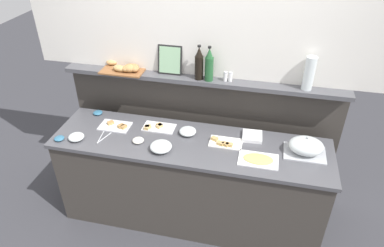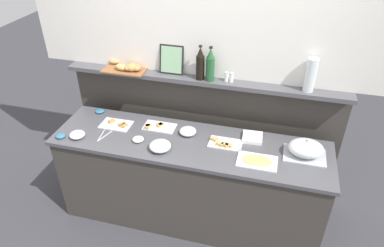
{
  "view_description": "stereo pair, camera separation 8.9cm",
  "coord_description": "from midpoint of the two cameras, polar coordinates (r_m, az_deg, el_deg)",
  "views": [
    {
      "loc": [
        0.57,
        -2.4,
        2.73
      ],
      "look_at": [
        -0.0,
        0.1,
        1.05
      ],
      "focal_mm": 32.98,
      "sensor_mm": 36.0,
      "label": 1
    },
    {
      "loc": [
        0.65,
        -2.38,
        2.73
      ],
      "look_at": [
        -0.0,
        0.1,
        1.05
      ],
      "focal_mm": 32.98,
      "sensor_mm": 36.0,
      "label": 2
    }
  ],
  "objects": [
    {
      "name": "napkin_stack",
      "position": [
        3.14,
        8.92,
        -2.05
      ],
      "size": [
        0.18,
        0.18,
        0.03
      ],
      "primitive_type": "cube",
      "rotation": [
        0.0,
        0.0,
        0.07
      ],
      "color": "white",
      "rests_on": "buffet_counter"
    },
    {
      "name": "back_ledge_unit",
      "position": [
        3.59,
        0.79,
        -1.29
      ],
      "size": [
        2.62,
        0.22,
        1.33
      ],
      "color": "#3D3833",
      "rests_on": "ground_plane"
    },
    {
      "name": "sandwich_platter_side",
      "position": [
        3.34,
        -12.96,
        -0.38
      ],
      "size": [
        0.28,
        0.18,
        0.04
      ],
      "color": "silver",
      "rests_on": "buffet_counter"
    },
    {
      "name": "buffet_counter",
      "position": [
        3.35,
        -1.08,
        -9.36
      ],
      "size": [
        2.43,
        0.65,
        0.92
      ],
      "color": "#3D3833",
      "rests_on": "ground_plane"
    },
    {
      "name": "upper_wall_panel",
      "position": [
        3.07,
        1.08,
        18.83
      ],
      "size": [
        3.22,
        0.08,
        1.27
      ],
      "primitive_type": "cube",
      "color": "white",
      "rests_on": "back_ledge_unit"
    },
    {
      "name": "water_carafe",
      "position": [
        3.1,
        17.64,
        7.73
      ],
      "size": [
        0.09,
        0.09,
        0.29
      ],
      "primitive_type": "cylinder",
      "color": "silver",
      "rests_on": "back_ledge_unit"
    },
    {
      "name": "salt_shaker",
      "position": [
        3.15,
        4.62,
        7.6
      ],
      "size": [
        0.03,
        0.03,
        0.09
      ],
      "color": "white",
      "rests_on": "back_ledge_unit"
    },
    {
      "name": "condiment_bowl_teal",
      "position": [
        3.09,
        -9.52,
        -2.71
      ],
      "size": [
        0.1,
        0.1,
        0.04
      ],
      "primitive_type": "ellipsoid",
      "color": "silver",
      "rests_on": "buffet_counter"
    },
    {
      "name": "ground_plane",
      "position": [
        4.1,
        1.01,
        -8.57
      ],
      "size": [
        12.0,
        12.0,
        0.0
      ],
      "primitive_type": "plane",
      "color": "#38383D"
    },
    {
      "name": "serving_cloche",
      "position": [
        3.02,
        17.15,
        -3.59
      ],
      "size": [
        0.34,
        0.24,
        0.17
      ],
      "color": "#B7BABF",
      "rests_on": "buffet_counter"
    },
    {
      "name": "glass_bowl_small",
      "position": [
        3.15,
        -1.5,
        -1.31
      ],
      "size": [
        0.15,
        0.15,
        0.06
      ],
      "color": "silver",
      "rests_on": "buffet_counter"
    },
    {
      "name": "wine_bottle_green",
      "position": [
        3.11,
        1.97,
        9.38
      ],
      "size": [
        0.08,
        0.08,
        0.32
      ],
      "color": "#23562D",
      "rests_on": "back_ledge_unit"
    },
    {
      "name": "glass_bowl_large",
      "position": [
        3.25,
        -18.95,
        -2.11
      ],
      "size": [
        0.14,
        0.14,
        0.05
      ],
      "color": "silver",
      "rests_on": "buffet_counter"
    },
    {
      "name": "bread_basket",
      "position": [
        3.39,
        -11.46,
        8.79
      ],
      "size": [
        0.4,
        0.26,
        0.08
      ],
      "color": "brown",
      "rests_on": "back_ledge_unit"
    },
    {
      "name": "condiment_bowl_cream",
      "position": [
        3.57,
        -15.68,
        1.69
      ],
      "size": [
        0.09,
        0.09,
        0.03
      ],
      "primitive_type": "ellipsoid",
      "color": "teal",
      "rests_on": "buffet_counter"
    },
    {
      "name": "sandwich_platter_rear",
      "position": [
        3.25,
        -6.42,
        -0.58
      ],
      "size": [
        0.29,
        0.16,
        0.04
      ],
      "color": "white",
      "rests_on": "buffet_counter"
    },
    {
      "name": "condiment_bowl_dark",
      "position": [
        3.31,
        -21.41,
        -2.26
      ],
      "size": [
        0.09,
        0.09,
        0.03
      ],
      "primitive_type": "ellipsoid",
      "color": "teal",
      "rests_on": "buffet_counter"
    },
    {
      "name": "glass_bowl_medium",
      "position": [
        2.97,
        -5.9,
        -3.79
      ],
      "size": [
        0.18,
        0.18,
        0.07
      ],
      "color": "silver",
      "rests_on": "buffet_counter"
    },
    {
      "name": "serving_tongs",
      "position": [
        3.22,
        -15.09,
        -2.25
      ],
      "size": [
        0.08,
        0.19,
        0.01
      ],
      "color": "#B7BABF",
      "rests_on": "buffet_counter"
    },
    {
      "name": "cold_cuts_platter",
      "position": [
        2.9,
        9.81,
        -5.76
      ],
      "size": [
        0.32,
        0.2,
        0.02
      ],
      "color": "white",
      "rests_on": "buffet_counter"
    },
    {
      "name": "framed_picture",
      "position": [
        3.25,
        -4.39,
        10.2
      ],
      "size": [
        0.22,
        0.06,
        0.27
      ],
      "color": "black",
      "rests_on": "back_ledge_unit"
    },
    {
      "name": "sandwich_platter_front",
      "position": [
        3.04,
        4.47,
        -3.12
      ],
      "size": [
        0.28,
        0.17,
        0.04
      ],
      "color": "white",
      "rests_on": "buffet_counter"
    },
    {
      "name": "wine_bottle_dark",
      "position": [
        3.13,
        0.33,
        9.58
      ],
      "size": [
        0.08,
        0.08,
        0.32
      ],
      "color": "black",
      "rests_on": "back_ledge_unit"
    },
    {
      "name": "pepper_shaker",
      "position": [
        3.14,
        5.42,
        7.51
      ],
      "size": [
        0.03,
        0.03,
        0.09
      ],
      "color": "white",
      "rests_on": "back_ledge_unit"
    }
  ]
}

